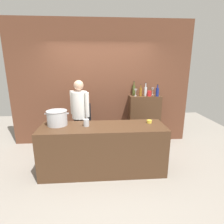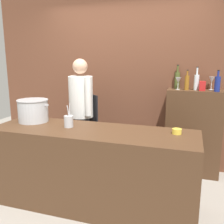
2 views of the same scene
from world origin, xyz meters
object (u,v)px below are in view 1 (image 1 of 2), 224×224
object	(u,v)px
butter_jar	(149,121)
wine_glass_wide	(136,91)
stockpot_large	(57,118)
wine_bottle_olive	(134,90)
wine_bottle_clear	(145,91)
spice_tin_red	(149,93)
wine_glass_tall	(153,90)
utensil_crock	(86,122)
wine_bottle_amber	(141,92)
chef	(80,112)
wine_bottle_cobalt	(157,92)

from	to	relation	value
butter_jar	wine_glass_wide	size ratio (longest dim) A/B	0.57
stockpot_large	wine_bottle_olive	xyz separation A→B (m)	(1.63, 1.17, 0.33)
wine_bottle_clear	spice_tin_red	bearing A→B (deg)	-38.18
stockpot_large	wine_glass_tall	distance (m)	2.41
utensil_crock	wine_bottle_clear	bearing A→B (deg)	40.35
wine_bottle_olive	wine_bottle_amber	bearing A→B (deg)	-45.00
wine_bottle_clear	wine_bottle_olive	distance (m)	0.29
stockpot_large	utensil_crock	world-z (taller)	stockpot_large
utensil_crock	spice_tin_red	size ratio (longest dim) A/B	2.09
chef	stockpot_large	world-z (taller)	chef
chef	wine_bottle_cobalt	size ratio (longest dim) A/B	5.87
utensil_crock	wine_glass_tall	bearing A→B (deg)	38.36
spice_tin_red	wine_bottle_olive	bearing A→B (deg)	153.04
chef	wine_glass_wide	xyz separation A→B (m)	(1.30, 0.39, 0.40)
chef	wine_glass_wide	distance (m)	1.42
utensil_crock	wine_glass_tall	size ratio (longest dim) A/B	1.49
wine_bottle_amber	wine_glass_wide	bearing A→B (deg)	174.89
wine_bottle_olive	spice_tin_red	distance (m)	0.39
stockpot_large	spice_tin_red	size ratio (longest dim) A/B	3.33
spice_tin_red	butter_jar	bearing A→B (deg)	-104.36
wine_bottle_clear	wine_bottle_olive	size ratio (longest dim) A/B	0.94
utensil_crock	wine_bottle_olive	distance (m)	1.73
chef	wine_bottle_clear	world-z (taller)	chef
chef	wine_bottle_cobalt	world-z (taller)	chef
wine_bottle_amber	wine_glass_wide	size ratio (longest dim) A/B	1.61
chef	stockpot_large	distance (m)	0.74
wine_bottle_clear	wine_bottle_amber	world-z (taller)	wine_bottle_clear
butter_jar	wine_bottle_cobalt	bearing A→B (deg)	65.60
stockpot_large	wine_bottle_olive	bearing A→B (deg)	35.67
chef	wine_bottle_olive	xyz separation A→B (m)	(1.28, 0.52, 0.40)
butter_jar	wine_glass_wide	world-z (taller)	wine_glass_wide
butter_jar	wine_bottle_clear	world-z (taller)	wine_bottle_clear
wine_bottle_olive	wine_glass_wide	xyz separation A→B (m)	(0.02, -0.13, 0.00)
chef	wine_glass_wide	size ratio (longest dim) A/B	9.75
wine_bottle_amber	wine_glass_tall	bearing A→B (deg)	17.99
stockpot_large	wine_bottle_clear	bearing A→B (deg)	29.19
wine_bottle_amber	spice_tin_red	size ratio (longest dim) A/B	2.12
wine_bottle_olive	wine_glass_tall	bearing A→B (deg)	-4.11
chef	wine_bottle_olive	bearing A→B (deg)	-118.78
wine_bottle_amber	wine_glass_wide	xyz separation A→B (m)	(-0.12, 0.01, 0.02)
wine_bottle_amber	stockpot_large	bearing A→B (deg)	-149.75
wine_glass_tall	spice_tin_red	size ratio (longest dim) A/B	1.41
chef	wine_glass_tall	size ratio (longest dim) A/B	9.10
butter_jar	wine_bottle_cobalt	distance (m)	1.14
butter_jar	spice_tin_red	distance (m)	1.10
wine_glass_wide	chef	bearing A→B (deg)	-163.16
stockpot_large	wine_glass_wide	size ratio (longest dim) A/B	2.53
utensil_crock	wine_glass_wide	xyz separation A→B (m)	(1.12, 1.14, 0.39)
stockpot_large	butter_jar	size ratio (longest dim) A/B	4.47
wine_bottle_cobalt	wine_glass_wide	size ratio (longest dim) A/B	1.66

